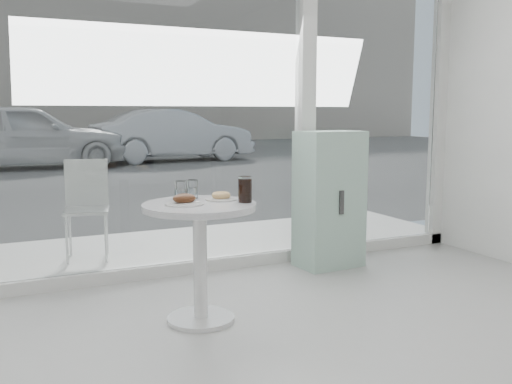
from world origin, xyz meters
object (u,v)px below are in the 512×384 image
main_table (200,238)px  car_silver (173,135)px  patio_chair (86,202)px  car_white (26,135)px  plate_fritter (185,200)px  water_tumbler_a (180,192)px  plate_donut (221,197)px  mint_cabinet (329,199)px  water_tumbler_b (192,190)px  cola_glass (245,190)px

main_table → car_silver: car_silver is taller
main_table → patio_chair: patio_chair is taller
car_white → plate_fritter: car_white is taller
car_white → water_tumbler_a: car_white is taller
car_white → plate_donut: car_white is taller
mint_cabinet → car_white: size_ratio=0.25×
plate_donut → water_tumbler_b: (-0.14, 0.16, 0.03)m
mint_cabinet → plate_fritter: 1.77m
car_silver → plate_fritter: car_silver is taller
plate_fritter → plate_donut: plate_fritter is taller
mint_cabinet → plate_donut: mint_cabinet is taller
mint_cabinet → car_silver: bearing=75.7°
car_white → water_tumbler_b: size_ratio=37.66×
patio_chair → car_silver: bearing=80.9°
water_tumbler_b → plate_donut: bearing=-48.6°
water_tumbler_a → plate_donut: bearing=-23.9°
water_tumbler_a → cola_glass: bearing=-36.5°
water_tumbler_b → main_table: bearing=-97.8°
mint_cabinet → water_tumbler_b: mint_cabinet is taller
water_tumbler_a → water_tumbler_b: size_ratio=1.03×
plate_donut → mint_cabinet: bearing=29.2°
plate_fritter → water_tumbler_a: size_ratio=1.90×
car_white → cola_glass: (0.62, -11.35, 0.06)m
plate_donut → plate_fritter: bearing=-164.3°
car_white → water_tumbler_b: bearing=-177.0°
patio_chair → car_silver: (3.87, 10.01, 0.17)m
mint_cabinet → car_white: bearing=95.7°
mint_cabinet → patio_chair: bearing=147.6°
car_white → water_tumbler_b: (0.37, -11.03, 0.04)m
car_white → water_tumbler_a: size_ratio=36.58×
water_tumbler_b → car_white: bearing=91.9°
mint_cabinet → cola_glass: size_ratio=7.08×
main_table → water_tumbler_a: (-0.07, 0.17, 0.28)m
car_silver → plate_donut: 12.20m
main_table → patio_chair: bearing=103.0°
patio_chair → cola_glass: (0.70, -1.89, 0.31)m
water_tumbler_a → plate_fritter: bearing=-99.7°
patio_chair → plate_donut: bearing=-59.2°
plate_fritter → cola_glass: (0.38, -0.07, 0.05)m
patio_chair → plate_donut: patio_chair is taller
plate_donut → car_silver: bearing=74.4°
water_tumbler_b → cola_glass: cola_glass is taller
plate_donut → water_tumbler_a: bearing=156.1°
patio_chair → car_white: 9.46m
plate_fritter → water_tumbler_a: bearing=80.3°
water_tumbler_a → water_tumbler_b: water_tumbler_a is taller
patio_chair → mint_cabinet: bearing=-16.3°
patio_chair → water_tumbler_a: bearing=-65.9°
cola_glass → mint_cabinet: bearing=36.2°
mint_cabinet → car_silver: car_silver is taller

